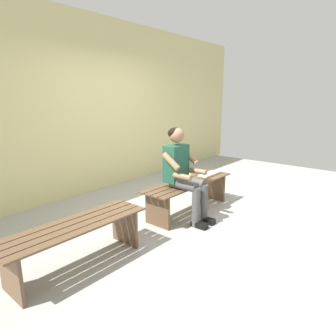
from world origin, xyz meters
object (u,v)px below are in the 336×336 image
Objects in this scene: bench_near at (189,189)px; person_seated at (183,170)px; book_open at (209,174)px; bench_far at (76,235)px; apple at (189,176)px.

bench_near is 1.30× the size of person_seated.
bench_far is at bearing 0.19° from book_open.
person_seated is at bearing 19.40° from bench_near.
apple is (-0.13, -0.09, 0.15)m from bench_near.
apple reaches higher than bench_far.
apple reaches higher than book_open.
bench_near is 1.91m from bench_far.
bench_near and bench_far have the same top height.
person_seated reaches higher than bench_far.
person_seated is at bearing 24.32° from apple.
bench_near is 19.88× the size of apple.
person_seated is 0.84m from book_open.
bench_near is at bearing -160.60° from person_seated.
bench_far is (1.91, 0.00, -0.00)m from bench_near.
book_open is (-0.38, 0.11, -0.03)m from apple.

